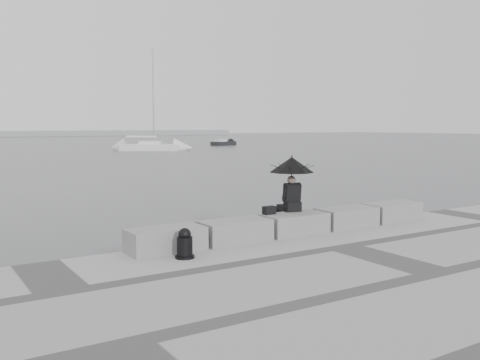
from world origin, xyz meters
TOP-DOWN VIEW (x-y plane):
  - ground at (0.00, 0.00)m, footprint 360.00×360.00m
  - stone_block_far_left at (-3.40, -0.45)m, footprint 1.60×0.80m
  - stone_block_left at (-1.70, -0.45)m, footprint 1.60×0.80m
  - stone_block_centre at (0.00, -0.45)m, footprint 1.60×0.80m
  - stone_block_right at (1.70, -0.45)m, footprint 1.60×0.80m
  - stone_block_far_right at (3.40, -0.45)m, footprint 1.60×0.80m
  - seated_person at (0.17, -0.11)m, footprint 1.13×1.13m
  - bag at (-0.57, -0.19)m, footprint 0.30×0.17m
  - mooring_bollard at (-3.32, -1.19)m, footprint 0.39×0.39m
  - sailboat_right at (18.34, 52.16)m, footprint 7.55×6.16m
  - small_motorboat at (35.29, 62.85)m, footprint 4.82×2.98m

SIDE VIEW (x-z plane):
  - ground at x=0.00m, z-range 0.00..0.00m
  - small_motorboat at x=35.29m, z-range -0.23..0.87m
  - sailboat_right at x=18.34m, z-range -5.92..6.98m
  - stone_block_far_left at x=-3.40m, z-range 0.50..1.00m
  - stone_block_left at x=-1.70m, z-range 0.50..1.00m
  - stone_block_centre at x=0.00m, z-range 0.50..1.00m
  - stone_block_right at x=1.70m, z-range 0.50..1.00m
  - stone_block_far_right at x=3.40m, z-range 0.50..1.00m
  - mooring_bollard at x=-3.32m, z-range 0.45..1.06m
  - bag at x=-0.57m, z-range 1.00..1.19m
  - seated_person at x=0.17m, z-range 1.30..2.69m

